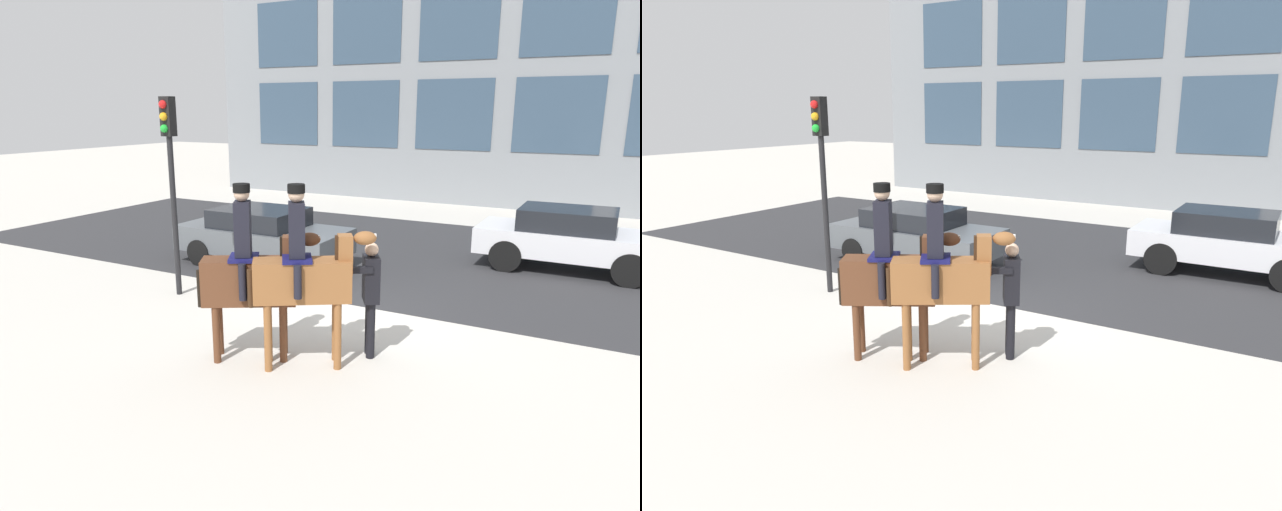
% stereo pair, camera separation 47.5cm
% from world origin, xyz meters
% --- Properties ---
extents(ground_plane, '(80.00, 80.00, 0.00)m').
position_xyz_m(ground_plane, '(0.00, 0.00, 0.00)').
color(ground_plane, beige).
extents(road_surface, '(24.63, 8.50, 0.01)m').
position_xyz_m(road_surface, '(0.00, 4.75, 0.00)').
color(road_surface, '#2D2D30').
rests_on(road_surface, ground_plane).
extents(mounted_horse_lead, '(1.64, 1.13, 2.60)m').
position_xyz_m(mounted_horse_lead, '(-0.40, -2.31, 1.29)').
color(mounted_horse_lead, '#59331E').
rests_on(mounted_horse_lead, ground_plane).
extents(mounted_horse_companion, '(1.62, 1.18, 2.63)m').
position_xyz_m(mounted_horse_companion, '(0.40, -2.16, 1.37)').
color(mounted_horse_companion, brown).
rests_on(mounted_horse_companion, ground_plane).
extents(pedestrian_bystander, '(0.73, 0.77, 1.75)m').
position_xyz_m(pedestrian_bystander, '(1.08, -1.43, 1.03)').
color(pedestrian_bystander, black).
rests_on(pedestrian_bystander, ground_plane).
extents(street_car_near_lane, '(4.01, 1.90, 1.33)m').
position_xyz_m(street_car_near_lane, '(-3.26, 2.20, 0.71)').
color(street_car_near_lane, '#51565B').
rests_on(street_car_near_lane, ground_plane).
extents(street_car_far_lane, '(4.05, 1.79, 1.42)m').
position_xyz_m(street_car_far_lane, '(3.20, 5.05, 0.76)').
color(street_car_far_lane, silver).
rests_on(street_car_far_lane, ground_plane).
extents(traffic_light, '(0.24, 0.29, 3.82)m').
position_xyz_m(traffic_light, '(-3.44, -0.55, 2.58)').
color(traffic_light, black).
rests_on(traffic_light, ground_plane).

